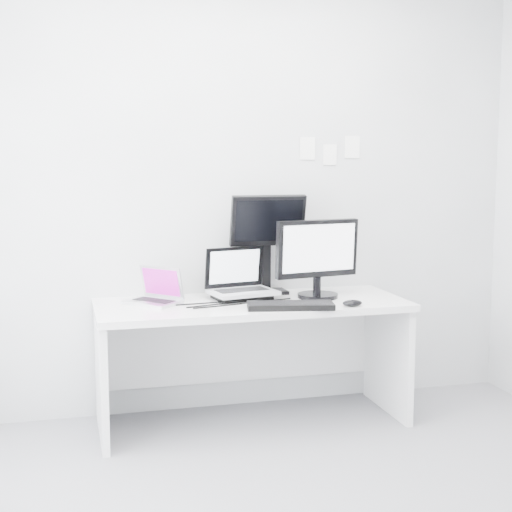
# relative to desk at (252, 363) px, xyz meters

# --- Properties ---
(back_wall) EXTENTS (3.60, 0.00, 3.60)m
(back_wall) POSITION_rel_desk_xyz_m (0.00, 0.35, 0.99)
(back_wall) COLOR silver
(back_wall) RESTS_ON ground
(desk) EXTENTS (1.80, 0.70, 0.73)m
(desk) POSITION_rel_desk_xyz_m (0.00, 0.00, 0.00)
(desk) COLOR silver
(desk) RESTS_ON ground
(macbook) EXTENTS (0.36, 0.37, 0.22)m
(macbook) POSITION_rel_desk_xyz_m (-0.57, 0.08, 0.48)
(macbook) COLOR silver
(macbook) RESTS_ON desk
(speaker) EXTENTS (0.09, 0.09, 0.17)m
(speaker) POSITION_rel_desk_xyz_m (-0.13, 0.26, 0.45)
(speaker) COLOR black
(speaker) RESTS_ON desk
(dell_laptop) EXTENTS (0.42, 0.36, 0.31)m
(dell_laptop) POSITION_rel_desk_xyz_m (-0.03, 0.09, 0.52)
(dell_laptop) COLOR #A9ABB0
(dell_laptop) RESTS_ON desk
(rear_monitor) EXTENTS (0.46, 0.17, 0.63)m
(rear_monitor) POSITION_rel_desk_xyz_m (0.16, 0.23, 0.68)
(rear_monitor) COLOR black
(rear_monitor) RESTS_ON desk
(samsung_monitor) EXTENTS (0.56, 0.33, 0.48)m
(samsung_monitor) POSITION_rel_desk_xyz_m (0.41, 0.02, 0.61)
(samsung_monitor) COLOR black
(samsung_monitor) RESTS_ON desk
(keyboard) EXTENTS (0.50, 0.26, 0.03)m
(keyboard) POSITION_rel_desk_xyz_m (0.16, -0.25, 0.38)
(keyboard) COLOR black
(keyboard) RESTS_ON desk
(mouse) EXTENTS (0.12, 0.07, 0.04)m
(mouse) POSITION_rel_desk_xyz_m (0.51, -0.28, 0.38)
(mouse) COLOR black
(mouse) RESTS_ON desk
(wall_note_0) EXTENTS (0.10, 0.00, 0.14)m
(wall_note_0) POSITION_rel_desk_xyz_m (0.45, 0.34, 1.26)
(wall_note_0) COLOR white
(wall_note_0) RESTS_ON back_wall
(wall_note_1) EXTENTS (0.09, 0.00, 0.13)m
(wall_note_1) POSITION_rel_desk_xyz_m (0.60, 0.34, 1.22)
(wall_note_1) COLOR white
(wall_note_1) RESTS_ON back_wall
(wall_note_2) EXTENTS (0.10, 0.00, 0.14)m
(wall_note_2) POSITION_rel_desk_xyz_m (0.75, 0.34, 1.26)
(wall_note_2) COLOR white
(wall_note_2) RESTS_ON back_wall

